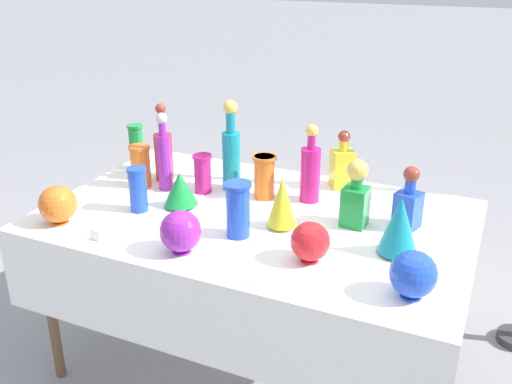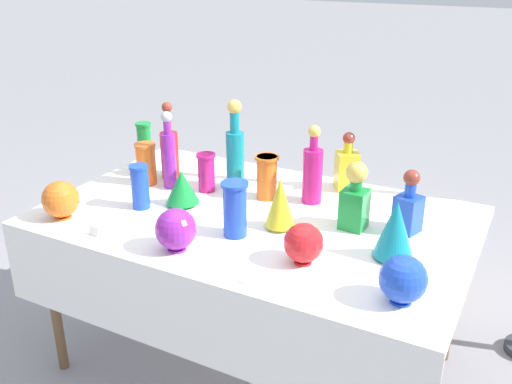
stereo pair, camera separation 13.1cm
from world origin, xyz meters
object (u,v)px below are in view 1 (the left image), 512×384
(tall_bottle_2, at_px, (310,170))
(fluted_vase_0, at_px, (282,202))
(square_decanter_2, at_px, (342,165))
(cardboard_box_behind_right, at_px, (336,225))
(tall_bottle_3, at_px, (164,156))
(round_bowl_3, at_px, (58,204))
(slender_vase_4, at_px, (136,146))
(round_bowl_2, at_px, (310,242))
(slender_vase_0, at_px, (238,208))
(slender_vase_3, at_px, (140,165))
(tall_bottle_0, at_px, (163,152))
(tall_bottle_1, at_px, (231,152))
(slender_vase_5, at_px, (203,172))
(fluted_vase_1, at_px, (180,189))
(square_decanter_0, at_px, (356,196))
(slender_vase_1, at_px, (264,175))
(round_bowl_1, at_px, (181,231))
(square_decanter_1, at_px, (408,203))
(round_bowl_0, at_px, (413,274))
(cardboard_box_behind_left, at_px, (393,256))
(slender_vase_2, at_px, (138,188))

(tall_bottle_2, relative_size, fluted_vase_0, 1.65)
(square_decanter_2, relative_size, cardboard_box_behind_right, 0.57)
(tall_bottle_3, height_order, round_bowl_3, tall_bottle_3)
(slender_vase_4, height_order, round_bowl_2, slender_vase_4)
(tall_bottle_2, height_order, round_bowl_2, tall_bottle_2)
(slender_vase_0, bearing_deg, round_bowl_3, -164.42)
(slender_vase_0, xyz_separation_m, slender_vase_3, (-0.62, 0.27, -0.01))
(tall_bottle_0, height_order, tall_bottle_1, tall_bottle_1)
(slender_vase_5, xyz_separation_m, cardboard_box_behind_right, (0.34, 1.05, -0.66))
(round_bowl_2, bearing_deg, fluted_vase_1, 161.59)
(fluted_vase_0, relative_size, cardboard_box_behind_right, 0.44)
(square_decanter_0, xyz_separation_m, round_bowl_3, (-1.08, -0.47, -0.04))
(cardboard_box_behind_right, bearing_deg, tall_bottle_2, -82.07)
(square_decanter_0, height_order, fluted_vase_0, square_decanter_0)
(slender_vase_4, relative_size, fluted_vase_0, 1.09)
(slender_vase_1, relative_size, round_bowl_1, 1.21)
(square_decanter_2, distance_m, slender_vase_4, 1.01)
(slender_vase_3, distance_m, round_bowl_3, 0.47)
(tall_bottle_0, height_order, round_bowl_1, tall_bottle_0)
(slender_vase_0, distance_m, fluted_vase_1, 0.37)
(tall_bottle_3, relative_size, slender_vase_1, 1.84)
(slender_vase_4, relative_size, round_bowl_2, 1.53)
(square_decanter_1, xyz_separation_m, slender_vase_3, (-1.19, -0.07, -0.00))
(round_bowl_0, height_order, round_bowl_3, same)
(tall_bottle_3, xyz_separation_m, fluted_vase_0, (0.63, -0.15, -0.05))
(tall_bottle_2, distance_m, round_bowl_2, 0.54)
(slender_vase_0, relative_size, fluted_vase_1, 1.40)
(square_decanter_0, xyz_separation_m, slender_vase_0, (-0.38, -0.27, -0.01))
(round_bowl_3, bearing_deg, slender_vase_3, 81.03)
(slender_vase_0, height_order, fluted_vase_1, slender_vase_0)
(square_decanter_2, relative_size, round_bowl_3, 1.70)
(tall_bottle_0, relative_size, tall_bottle_1, 0.89)
(fluted_vase_0, xyz_separation_m, cardboard_box_behind_right, (-0.12, 1.23, -0.67))
(tall_bottle_1, bearing_deg, round_bowl_1, -80.49)
(slender_vase_0, distance_m, cardboard_box_behind_right, 1.53)
(round_bowl_2, xyz_separation_m, round_bowl_3, (-1.01, -0.12, 0.01))
(tall_bottle_2, distance_m, cardboard_box_behind_left, 1.07)
(fluted_vase_1, bearing_deg, cardboard_box_behind_right, 74.22)
(round_bowl_1, bearing_deg, cardboard_box_behind_left, 68.54)
(square_decanter_1, height_order, round_bowl_2, square_decanter_1)
(tall_bottle_3, bearing_deg, slender_vase_4, 148.31)
(square_decanter_2, height_order, round_bowl_0, square_decanter_2)
(slender_vase_3, distance_m, fluted_vase_0, 0.76)
(tall_bottle_0, bearing_deg, tall_bottle_3, -55.19)
(tall_bottle_3, bearing_deg, tall_bottle_1, 24.79)
(tall_bottle_2, relative_size, slender_vase_1, 1.77)
(cardboard_box_behind_left, bearing_deg, round_bowl_0, -78.31)
(slender_vase_2, distance_m, cardboard_box_behind_left, 1.59)
(tall_bottle_0, distance_m, fluted_vase_1, 0.34)
(square_decanter_0, bearing_deg, slender_vase_2, -164.73)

